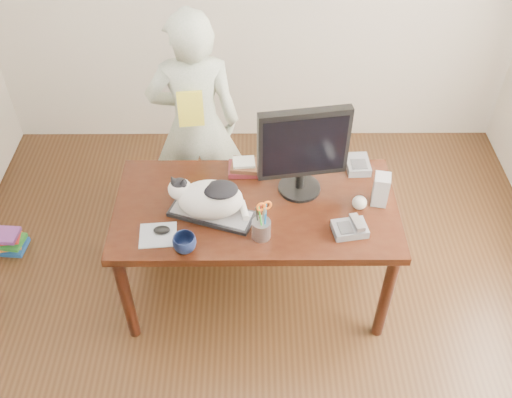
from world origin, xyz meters
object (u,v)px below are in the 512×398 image
(person, at_px, (196,125))
(monitor, at_px, (303,148))
(desk, at_px, (256,214))
(book_pile_b, at_px, (7,241))
(keyboard, at_px, (212,214))
(cat, at_px, (208,198))
(mouse, at_px, (162,230))
(speaker, at_px, (381,189))
(book_stack, at_px, (246,167))
(calculator, at_px, (358,165))
(pen_cup, at_px, (262,227))
(phone, at_px, (350,228))
(baseball, at_px, (359,203))
(coffee_mug, at_px, (185,243))

(person, bearing_deg, monitor, 131.77)
(desk, bearing_deg, book_pile_b, 171.03)
(book_pile_b, bearing_deg, keyboard, -16.12)
(cat, height_order, mouse, cat)
(keyboard, relative_size, speaker, 2.62)
(book_stack, relative_size, book_pile_b, 0.82)
(calculator, bearing_deg, pen_cup, -138.96)
(phone, relative_size, person, 0.12)
(pen_cup, relative_size, book_pile_b, 0.98)
(baseball, distance_m, book_pile_b, 2.44)
(monitor, distance_m, person, 0.90)
(book_stack, xyz_separation_m, book_pile_b, (-1.66, 0.05, -0.71))
(book_stack, bearing_deg, cat, -116.14)
(keyboard, bearing_deg, coffee_mug, -97.42)
(keyboard, relative_size, cat, 1.10)
(coffee_mug, xyz_separation_m, person, (-0.01, 1.01, 0.00))
(monitor, distance_m, book_pile_b, 2.23)
(calculator, bearing_deg, person, 157.63)
(phone, relative_size, baseball, 2.44)
(cat, bearing_deg, baseball, 22.79)
(desk, distance_m, baseball, 0.62)
(keyboard, bearing_deg, cat, -171.64)
(calculator, bearing_deg, mouse, -157.25)
(keyboard, bearing_deg, speaker, 25.49)
(keyboard, bearing_deg, book_pile_b, -176.90)
(monitor, bearing_deg, person, 129.48)
(speaker, relative_size, book_pile_b, 0.74)
(baseball, bearing_deg, speaker, 22.15)
(coffee_mug, xyz_separation_m, phone, (0.88, 0.12, -0.02))
(coffee_mug, bearing_deg, phone, 8.02)
(desk, distance_m, book_stack, 0.29)
(desk, distance_m, pen_cup, 0.38)
(pen_cup, distance_m, book_pile_b, 1.99)
(desk, height_order, mouse, mouse)
(mouse, xyz_separation_m, speaker, (1.20, 0.23, 0.07))
(cat, xyz_separation_m, pen_cup, (0.29, -0.16, -0.06))
(mouse, distance_m, book_pile_b, 1.51)
(baseball, bearing_deg, mouse, -170.41)
(mouse, relative_size, person, 0.06)
(person, xyz_separation_m, book_pile_b, (-1.34, -0.34, -0.73))
(phone, bearing_deg, calculator, 68.54)
(baseball, bearing_deg, keyboard, -176.17)
(speaker, xyz_separation_m, calculator, (-0.08, 0.30, -0.07))
(mouse, xyz_separation_m, phone, (1.01, 0.00, 0.01))
(desk, xyz_separation_m, cat, (-0.26, -0.15, 0.28))
(cat, relative_size, book_pile_b, 1.77)
(desk, relative_size, keyboard, 3.20)
(baseball, bearing_deg, monitor, 156.88)
(speaker, relative_size, baseball, 2.34)
(book_pile_b, bearing_deg, pen_cup, -18.46)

